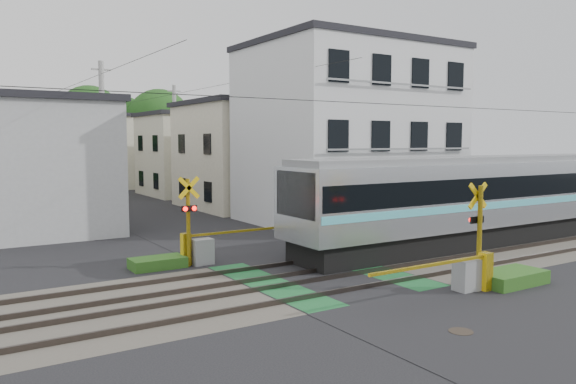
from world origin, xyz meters
TOP-DOWN VIEW (x-y plane):
  - ground at (0.00, 0.00)m, footprint 120.00×120.00m
  - track_bed at (0.00, 0.00)m, footprint 120.00×120.00m
  - crossing_signal_near at (2.59, -3.65)m, footprint 4.74×0.65m
  - crossing_signal_far at (-2.59, 3.65)m, footprint 4.74×0.65m
  - apartment_block at (8.50, 9.49)m, footprint 10.20×8.36m
  - houses_row at (0.25, 25.92)m, footprint 22.07×31.35m
  - tree_hill at (-0.68, 47.99)m, footprint 40.00×13.61m
  - catenary at (6.00, 0.03)m, footprint 60.00×5.04m
  - utility_poles at (-1.05, 23.01)m, footprint 7.90×42.00m
  - pedestrian at (-0.17, 35.82)m, footprint 0.78×0.60m
  - manhole_cover at (-0.39, -5.89)m, footprint 0.55×0.55m
  - weed_patches at (1.76, -0.09)m, footprint 10.25×8.80m

SIDE VIEW (x-z plane):
  - ground at x=0.00m, z-range 0.00..0.00m
  - manhole_cover at x=-0.39m, z-range 0.00..0.02m
  - track_bed at x=0.00m, z-range -0.03..0.11m
  - weed_patches at x=1.76m, z-range -0.02..0.38m
  - crossing_signal_near at x=2.59m, z-range -0.83..2.25m
  - crossing_signal_far at x=-2.59m, z-range -0.83..2.25m
  - pedestrian at x=-0.17m, z-range 0.00..1.89m
  - houses_row at x=0.25m, z-range -0.16..6.64m
  - catenary at x=6.00m, z-range 0.20..7.20m
  - utility_poles at x=-1.05m, z-range 0.08..8.08m
  - apartment_block at x=8.50m, z-range 0.01..9.31m
  - tree_hill at x=-0.68m, z-range -0.33..10.82m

